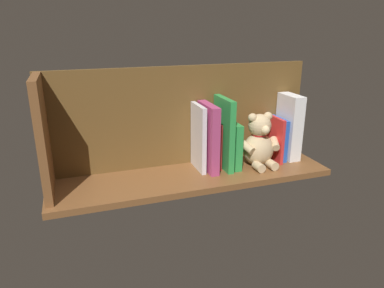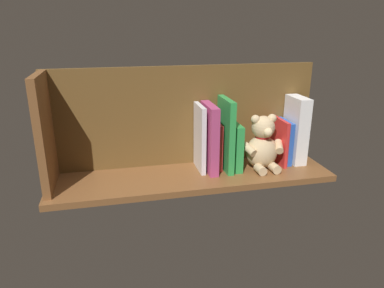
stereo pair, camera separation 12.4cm
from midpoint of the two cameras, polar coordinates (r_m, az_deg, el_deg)
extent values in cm
cube|color=brown|center=(128.29, -2.77, -5.22)|extent=(98.79, 26.48, 2.20)
cube|color=brown|center=(131.85, -4.24, 4.41)|extent=(98.79, 1.50, 36.76)
cube|color=brown|center=(118.43, -25.54, 0.86)|extent=(2.40, 20.48, 36.76)
cube|color=white|center=(142.65, 12.86, 2.69)|extent=(4.81, 12.29, 25.16)
cube|color=blue|center=(142.09, 11.20, 0.88)|extent=(1.85, 11.79, 16.34)
cube|color=red|center=(140.11, 10.48, 0.86)|extent=(1.29, 13.38, 17.25)
ellipsoid|color=#D1B284|center=(134.29, 8.03, -0.93)|extent=(12.03, 10.85, 12.27)
sphere|color=#D1B284|center=(131.44, 8.21, 2.88)|extent=(8.43, 8.43, 8.43)
sphere|color=#D1B284|center=(132.14, 9.48, 4.33)|extent=(3.26, 3.26, 3.26)
sphere|color=#D1B284|center=(129.13, 7.05, 4.10)|extent=(3.26, 3.26, 3.26)
sphere|color=beige|center=(128.63, 8.97, 2.19)|extent=(3.26, 3.26, 3.26)
cylinder|color=#D1B284|center=(135.15, 10.55, 0.03)|extent=(4.59, 6.62, 4.54)
cylinder|color=#D1B284|center=(129.69, 6.13, -0.57)|extent=(4.93, 6.66, 4.54)
cylinder|color=#D1B284|center=(133.01, 10.06, -3.32)|extent=(3.43, 4.72, 3.26)
cylinder|color=#D1B284|center=(130.41, 7.97, -3.67)|extent=(3.43, 4.72, 3.26)
torus|color=red|center=(132.40, 8.15, 1.49)|extent=(5.80, 5.80, 0.96)
cube|color=green|center=(132.25, 3.65, -0.02)|extent=(2.75, 14.06, 16.94)
cube|color=green|center=(129.16, 2.37, 1.67)|extent=(2.22, 15.09, 26.08)
cube|color=red|center=(131.34, 0.90, -0.07)|extent=(1.54, 11.24, 17.14)
cube|color=#B23F72|center=(127.46, -0.16, 1.02)|extent=(3.08, 15.12, 24.29)
cube|color=silver|center=(127.71, -1.74, 0.98)|extent=(1.63, 12.57, 24.00)
camera|label=1|loc=(0.06, -92.86, -0.99)|focal=33.38mm
camera|label=2|loc=(0.06, 87.14, 0.99)|focal=33.38mm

